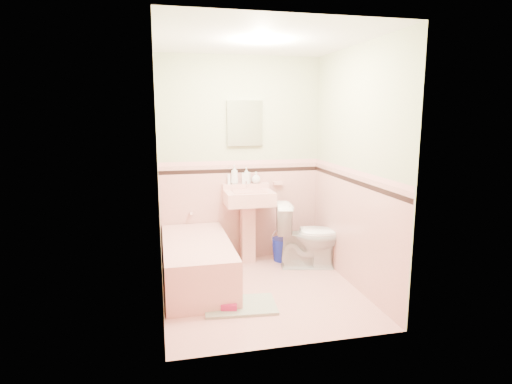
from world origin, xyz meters
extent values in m
plane|color=#E6A397|center=(0.00, 0.00, 0.00)|extent=(2.20, 2.20, 0.00)
plane|color=white|center=(0.00, 0.00, 2.50)|extent=(2.20, 2.20, 0.00)
plane|color=#F1E4C4|center=(0.00, 1.10, 1.25)|extent=(2.50, 0.00, 2.50)
plane|color=#F1E4C4|center=(0.00, -1.10, 1.25)|extent=(2.50, 0.00, 2.50)
plane|color=#F1E4C4|center=(-1.00, 0.00, 1.25)|extent=(0.00, 2.50, 2.50)
plane|color=#F1E4C4|center=(1.00, 0.00, 1.25)|extent=(0.00, 2.50, 2.50)
plane|color=#E9A89C|center=(0.00, 1.09, 0.60)|extent=(2.00, 0.00, 2.00)
plane|color=#E9A89C|center=(0.00, -1.09, 0.60)|extent=(2.00, 0.00, 2.00)
plane|color=#E9A89C|center=(-0.99, 0.00, 0.60)|extent=(0.00, 2.20, 2.20)
plane|color=#E9A89C|center=(0.99, 0.00, 0.60)|extent=(0.00, 2.20, 2.20)
plane|color=black|center=(0.00, 1.08, 1.12)|extent=(2.00, 0.00, 2.00)
plane|color=black|center=(0.00, -1.08, 1.12)|extent=(2.00, 0.00, 2.00)
plane|color=black|center=(-0.98, 0.00, 1.12)|extent=(0.00, 2.20, 2.20)
plane|color=black|center=(0.98, 0.00, 1.12)|extent=(0.00, 2.20, 2.20)
plane|color=#E69F99|center=(0.00, 1.08, 1.22)|extent=(2.00, 0.00, 2.00)
plane|color=#E69F99|center=(0.00, -1.08, 1.22)|extent=(2.00, 0.00, 2.00)
plane|color=#E69F99|center=(-0.98, 0.00, 1.22)|extent=(0.00, 2.20, 2.20)
plane|color=#E69F99|center=(0.98, 0.00, 1.22)|extent=(0.00, 2.20, 2.20)
cube|color=#E1A195|center=(-0.63, 0.33, 0.23)|extent=(0.70, 1.50, 0.45)
cylinder|color=silver|center=(-0.63, 1.05, 0.63)|extent=(0.04, 0.12, 0.04)
cylinder|color=silver|center=(0.05, 1.00, 0.95)|extent=(0.02, 0.02, 0.10)
cube|color=white|center=(0.05, 1.07, 1.70)|extent=(0.43, 0.04, 0.54)
cube|color=#E1A195|center=(0.47, 1.06, 0.95)|extent=(0.11, 0.07, 0.04)
imported|color=#B2B2B2|center=(-0.09, 1.04, 1.08)|extent=(0.12, 0.12, 0.23)
imported|color=#B2B2B2|center=(0.06, 1.04, 1.06)|extent=(0.12, 0.12, 0.20)
imported|color=#B2B2B2|center=(0.18, 1.04, 1.03)|extent=(0.13, 0.13, 0.14)
cylinder|color=white|center=(-0.16, 1.04, 1.02)|extent=(0.04, 0.04, 0.12)
imported|color=white|center=(0.71, 0.57, 0.39)|extent=(0.83, 0.59, 0.77)
cube|color=gray|center=(-0.29, -0.33, 0.01)|extent=(0.71, 0.51, 0.03)
cube|color=#BF1E59|center=(-0.41, -0.42, 0.06)|extent=(0.16, 0.10, 0.06)
camera|label=1|loc=(-1.00, -4.07, 1.82)|focal=30.02mm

